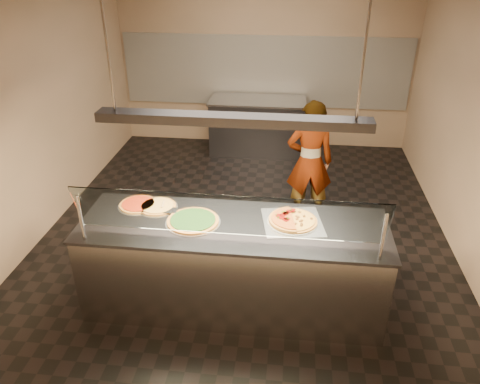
# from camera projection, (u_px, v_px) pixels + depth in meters

# --- Properties ---
(ground) EXTENTS (5.00, 6.00, 0.02)m
(ground) POSITION_uv_depth(u_px,v_px,m) (246.00, 229.00, 6.02)
(ground) COLOR black
(ground) RESTS_ON ground
(wall_back) EXTENTS (5.00, 0.02, 3.00)m
(wall_back) POSITION_uv_depth(u_px,v_px,m) (265.00, 59.00, 7.95)
(wall_back) COLOR tan
(wall_back) RESTS_ON ground
(wall_front) EXTENTS (5.00, 0.02, 3.00)m
(wall_front) POSITION_uv_depth(u_px,v_px,m) (192.00, 288.00, 2.67)
(wall_front) COLOR tan
(wall_front) RESTS_ON ground
(wall_left) EXTENTS (0.02, 6.00, 3.00)m
(wall_left) POSITION_uv_depth(u_px,v_px,m) (37.00, 109.00, 5.56)
(wall_left) COLOR tan
(wall_left) RESTS_ON ground
(wall_right) EXTENTS (0.02, 6.00, 3.00)m
(wall_right) POSITION_uv_depth(u_px,v_px,m) (477.00, 126.00, 5.05)
(wall_right) COLOR tan
(wall_right) RESTS_ON ground
(tile_band) EXTENTS (4.90, 0.02, 1.20)m
(tile_band) POSITION_uv_depth(u_px,v_px,m) (265.00, 71.00, 8.01)
(tile_band) COLOR silver
(tile_band) RESTS_ON wall_back
(serving_counter) EXTENTS (2.88, 0.94, 0.93)m
(serving_counter) POSITION_uv_depth(u_px,v_px,m) (234.00, 265.00, 4.56)
(serving_counter) COLOR #B7B7BC
(serving_counter) RESTS_ON ground
(sneeze_guard) EXTENTS (2.64, 0.18, 0.54)m
(sneeze_guard) POSITION_uv_depth(u_px,v_px,m) (228.00, 216.00, 3.90)
(sneeze_guard) COLOR #B7B7BC
(sneeze_guard) RESTS_ON serving_counter
(perforated_tray) EXTENTS (0.63, 0.63, 0.01)m
(perforated_tray) POSITION_uv_depth(u_px,v_px,m) (293.00, 221.00, 4.38)
(perforated_tray) COLOR silver
(perforated_tray) RESTS_ON serving_counter
(half_pizza_pepperoni) EXTENTS (0.30, 0.48, 0.05)m
(half_pizza_pepperoni) POSITION_uv_depth(u_px,v_px,m) (281.00, 218.00, 4.38)
(half_pizza_pepperoni) COLOR #9F6325
(half_pizza_pepperoni) RESTS_ON perforated_tray
(half_pizza_sausage) EXTENTS (0.30, 0.48, 0.04)m
(half_pizza_sausage) POSITION_uv_depth(u_px,v_px,m) (304.00, 220.00, 4.36)
(half_pizza_sausage) COLOR #9F6325
(half_pizza_sausage) RESTS_ON perforated_tray
(pizza_spinach) EXTENTS (0.52, 0.52, 0.03)m
(pizza_spinach) POSITION_uv_depth(u_px,v_px,m) (193.00, 220.00, 4.37)
(pizza_spinach) COLOR silver
(pizza_spinach) RESTS_ON serving_counter
(pizza_cheese) EXTENTS (0.39, 0.39, 0.03)m
(pizza_cheese) POSITION_uv_depth(u_px,v_px,m) (158.00, 206.00, 4.62)
(pizza_cheese) COLOR silver
(pizza_cheese) RESTS_ON serving_counter
(pizza_tomato) EXTENTS (0.40, 0.40, 0.03)m
(pizza_tomato) POSITION_uv_depth(u_px,v_px,m) (138.00, 204.00, 4.65)
(pizza_tomato) COLOR silver
(pizza_tomato) RESTS_ON serving_counter
(pizza_spatula) EXTENTS (0.19, 0.23, 0.02)m
(pizza_spatula) POSITION_uv_depth(u_px,v_px,m) (166.00, 206.00, 4.58)
(pizza_spatula) COLOR #B7B7BC
(pizza_spatula) RESTS_ON pizza_spinach
(prep_table) EXTENTS (1.62, 0.74, 0.93)m
(prep_table) POSITION_uv_depth(u_px,v_px,m) (257.00, 126.00, 8.04)
(prep_table) COLOR #35353A
(prep_table) RESTS_ON ground
(worker) EXTENTS (0.62, 0.44, 1.61)m
(worker) POSITION_uv_depth(u_px,v_px,m) (310.00, 162.00, 5.89)
(worker) COLOR #403C49
(worker) RESTS_ON ground
(heat_lamp_housing) EXTENTS (2.30, 0.18, 0.08)m
(heat_lamp_housing) POSITION_uv_depth(u_px,v_px,m) (232.00, 120.00, 3.86)
(heat_lamp_housing) COLOR #35353A
(heat_lamp_housing) RESTS_ON ceiling
(lamp_rod_left) EXTENTS (0.02, 0.02, 1.01)m
(lamp_rod_left) POSITION_uv_depth(u_px,v_px,m) (107.00, 49.00, 3.71)
(lamp_rod_left) COLOR #B7B7BC
(lamp_rod_left) RESTS_ON ceiling
(lamp_rod_right) EXTENTS (0.02, 0.02, 1.01)m
(lamp_rod_right) POSITION_uv_depth(u_px,v_px,m) (364.00, 55.00, 3.51)
(lamp_rod_right) COLOR #B7B7BC
(lamp_rod_right) RESTS_ON ceiling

